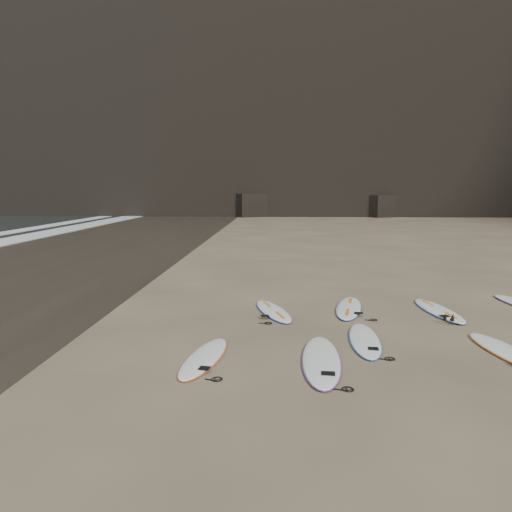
% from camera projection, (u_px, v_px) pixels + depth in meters
% --- Properties ---
extents(ground, '(240.00, 240.00, 0.00)m').
position_uv_depth(ground, '(422.00, 348.00, 9.69)').
color(ground, '#897559').
rests_on(ground, ground).
extents(wet_sand, '(12.00, 200.00, 0.01)m').
position_uv_depth(wet_sand, '(25.00, 265.00, 20.14)').
color(wet_sand, '#383026').
rests_on(wet_sand, ground).
extents(surfboard_0, '(0.91, 2.37, 0.08)m').
position_uv_depth(surfboard_0, '(204.00, 357.00, 9.07)').
color(surfboard_0, white).
rests_on(surfboard_0, ground).
extents(surfboard_1, '(0.82, 2.81, 0.10)m').
position_uv_depth(surfboard_1, '(321.00, 359.00, 8.92)').
color(surfboard_1, white).
rests_on(surfboard_1, ground).
extents(surfboard_2, '(0.74, 2.46, 0.09)m').
position_uv_depth(surfboard_2, '(365.00, 340.00, 10.11)').
color(surfboard_2, white).
rests_on(surfboard_2, ground).
extents(surfboard_3, '(0.97, 2.56, 0.09)m').
position_uv_depth(surfboard_3, '(508.00, 352.00, 9.35)').
color(surfboard_3, white).
rests_on(surfboard_3, ground).
extents(surfboard_5, '(1.24, 2.46, 0.09)m').
position_uv_depth(surfboard_5, '(273.00, 311.00, 12.49)').
color(surfboard_5, white).
rests_on(surfboard_5, ground).
extents(surfboard_6, '(1.09, 2.62, 0.09)m').
position_uv_depth(surfboard_6, '(349.00, 308.00, 12.80)').
color(surfboard_6, white).
rests_on(surfboard_6, ground).
extents(surfboard_7, '(0.92, 2.63, 0.09)m').
position_uv_depth(surfboard_7, '(438.00, 310.00, 12.53)').
color(surfboard_7, white).
rests_on(surfboard_7, ground).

